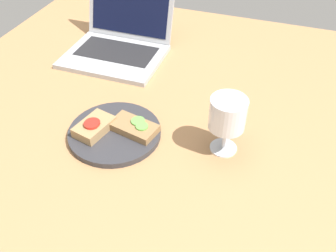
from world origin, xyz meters
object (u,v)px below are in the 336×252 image
plate (115,133)px  sandwich_with_cucumber (134,127)px  sandwich_with_tomato (94,126)px  laptop (120,38)px  wine_glass (228,115)px

plate → sandwich_with_cucumber: (4.57, 1.69, 1.78)cm
plate → sandwich_with_tomato: 5.26cm
sandwich_with_tomato → laptop: size_ratio=0.36×
wine_glass → laptop: bearing=141.4°
plate → sandwich_with_cucumber: sandwich_with_cucumber is taller
sandwich_with_tomato → laptop: (-11.39, 39.66, 1.77)cm
plate → laptop: size_ratio=0.75×
plate → wine_glass: wine_glass is taller
sandwich_with_tomato → sandwich_with_cucumber: 9.68cm
wine_glass → laptop: laptop is taller
sandwich_with_tomato → sandwich_with_cucumber: sandwich_with_tomato is taller
sandwich_with_cucumber → laptop: (-20.45, 36.25, 2.13)cm
plate → wine_glass: (26.33, 4.19, 9.44)cm
laptop → plate: bearing=-67.3°
sandwich_with_tomato → wine_glass: bearing=10.9°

